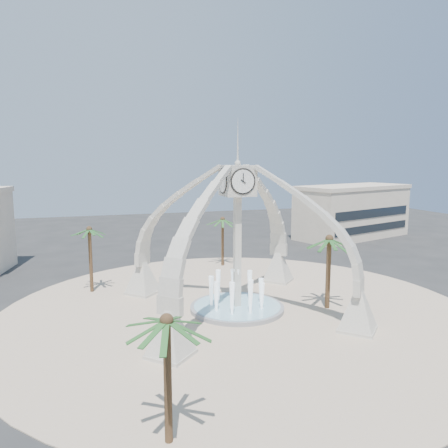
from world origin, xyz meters
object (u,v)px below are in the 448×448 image
object	(u,v)px
clock_tower	(237,235)
fountain	(237,307)
palm_west	(89,230)
palm_south	(167,322)
palm_east	(329,240)
palm_north	(223,220)

from	to	relation	value
clock_tower	fountain	size ratio (longest dim) A/B	2.24
palm_west	palm_south	bearing A→B (deg)	-83.26
clock_tower	palm_south	size ratio (longest dim) A/B	2.74
palm_east	palm_west	world-z (taller)	palm_east
clock_tower	fountain	xyz separation A→B (m)	(0.00, 0.00, -6.20)
fountain	palm_west	bearing A→B (deg)	141.96
palm_east	palm_west	size ratio (longest dim) A/B	1.01
palm_west	palm_south	xyz separation A→B (m)	(2.94, -24.89, -0.35)
palm_north	fountain	bearing A→B (deg)	-103.00
palm_east	palm_south	world-z (taller)	palm_east
palm_east	palm_west	distance (m)	22.27
palm_west	clock_tower	bearing A→B (deg)	-38.04
palm_north	palm_south	size ratio (longest dim) A/B	0.98
palm_north	palm_south	world-z (taller)	palm_south
palm_east	palm_west	bearing A→B (deg)	150.17
palm_east	palm_north	distance (m)	17.84
palm_south	palm_east	bearing A→B (deg)	40.12
palm_east	fountain	bearing A→B (deg)	165.93
palm_west	fountain	bearing A→B (deg)	-38.04
clock_tower	fountain	distance (m)	6.20
palm_west	palm_south	distance (m)	25.06
clock_tower	palm_west	bearing A→B (deg)	141.96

